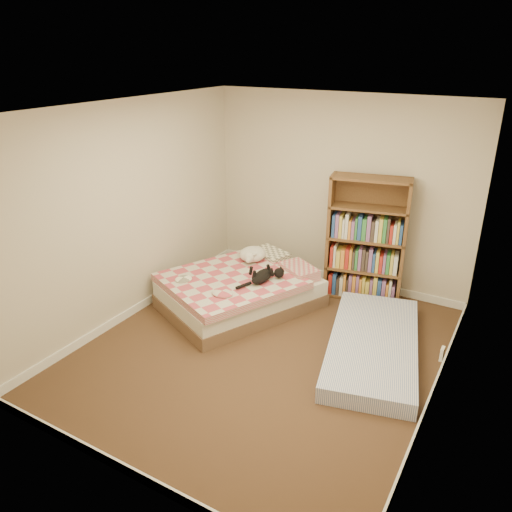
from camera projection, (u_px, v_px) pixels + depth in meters
The scene contains 6 objects.
room at pixel (264, 246), 4.88m from camera, with size 3.51×4.01×2.51m.
bed at pixel (242, 290), 6.17m from camera, with size 1.90×2.17×0.48m.
bookshelf at pixel (365, 255), 6.27m from camera, with size 1.01×0.51×1.58m.
floor_mattress at pixel (373, 345), 5.27m from camera, with size 0.89×1.97×0.18m, color #7887C8.
black_cat at pixel (264, 275), 5.91m from camera, with size 0.39×0.65×0.15m.
white_dog at pixel (253, 254), 6.42m from camera, with size 0.46×0.48×0.18m.
Camera 1 is at (2.20, -3.96, 3.02)m, focal length 35.00 mm.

